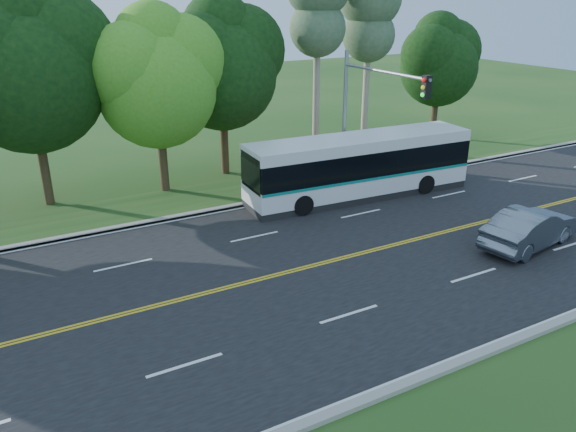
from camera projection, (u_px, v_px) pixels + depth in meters
ground at (307, 268)px, 21.06m from camera, size 120.00×120.00×0.00m
road at (307, 267)px, 21.06m from camera, size 60.00×14.00×0.02m
curb_north at (231, 206)px, 26.85m from camera, size 60.00×0.30×0.15m
curb_south at (441, 370)px, 15.22m from camera, size 60.00×0.30×0.15m
grass_verge at (216, 196)px, 28.36m from camera, size 60.00×4.00×0.10m
lane_markings at (305, 268)px, 21.01m from camera, size 57.60×13.82×0.00m
tree_row at (81, 59)px, 26.12m from camera, size 44.70×9.10×13.84m
bougainvillea_hedge at (344, 167)px, 30.64m from camera, size 9.50×2.25×1.50m
traffic_signal at (368, 104)px, 26.63m from camera, size 0.42×6.10×7.00m
transit_bus at (359, 167)px, 27.88m from camera, size 11.81×3.19×3.06m
sedan at (530, 228)px, 22.53m from camera, size 5.02×2.45×1.58m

